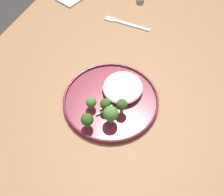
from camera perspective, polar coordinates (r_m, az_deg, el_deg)
ground at (r=1.46m, az=0.26°, el=-16.70°), size 6.00×6.00×0.00m
wooden_dining_table at (r=0.86m, az=0.42°, el=-2.48°), size 1.40×1.00×0.74m
dinner_plate at (r=0.77m, az=-0.00°, el=-0.49°), size 0.29×0.29×0.02m
noodle_bed at (r=0.78m, az=2.45°, el=2.41°), size 0.13×0.12×0.03m
seared_scallop_half_hidden at (r=0.81m, az=1.33°, el=4.59°), size 0.03×0.03×0.01m
seared_scallop_front_small at (r=0.80m, az=2.58°, el=3.31°), size 0.03×0.03×0.01m
seared_scallop_rear_pale at (r=0.78m, az=-1.44°, el=1.84°), size 0.03×0.03×0.01m
seared_scallop_left_edge at (r=0.79m, az=4.17°, el=2.79°), size 0.03×0.03×0.01m
seared_scallop_right_edge at (r=0.76m, az=-0.17°, el=0.26°), size 0.03×0.03×0.01m
seared_scallop_tilted_round at (r=0.79m, az=0.79°, el=2.87°), size 0.02×0.02×0.01m
seared_scallop_tiny_bay at (r=0.81m, az=5.30°, el=4.28°), size 0.02×0.02×0.01m
broccoli_floret_center_pile at (r=0.70m, az=-5.58°, el=-4.90°), size 0.04×0.04×0.05m
broccoli_floret_near_rim at (r=0.71m, az=2.24°, el=-1.58°), size 0.03×0.03×0.06m
broccoli_floret_small_sprig at (r=0.73m, az=-1.51°, el=-1.40°), size 0.03×0.03×0.05m
broccoli_floret_front_edge at (r=0.69m, az=-0.29°, el=-3.61°), size 0.04×0.04×0.06m
broccoli_floret_right_tilted at (r=0.74m, az=-4.72°, el=-1.01°), size 0.03×0.03×0.04m
onion_sliver_pale_crescent at (r=0.75m, az=-1.44°, el=-2.04°), size 0.03×0.03×0.00m
onion_sliver_curled_piece at (r=0.74m, az=-2.32°, el=-3.21°), size 0.03×0.03×0.00m
dinner_fork at (r=1.03m, az=3.03°, el=16.38°), size 0.03×0.19×0.00m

